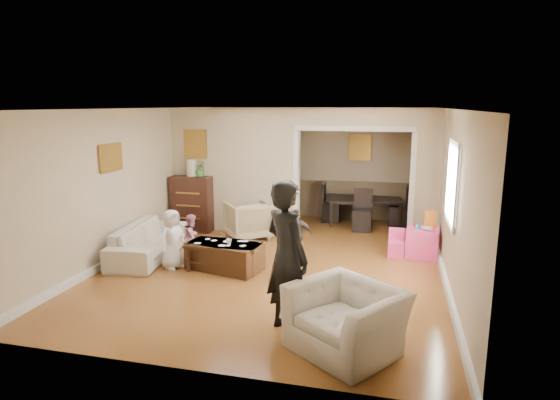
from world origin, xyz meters
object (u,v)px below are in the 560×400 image
(armchair_front, at_px, (346,319))
(coffee_table, at_px, (225,256))
(table_lamp, at_px, (192,168))
(child_toddler, at_px, (297,235))
(dresser, at_px, (193,203))
(coffee_cup, at_px, (229,242))
(cyan_cup, at_px, (418,227))
(play_table, at_px, (422,243))
(armchair_back, at_px, (248,220))
(dining_table, at_px, (364,211))
(child_kneel_a, at_px, (172,239))
(adult_person, at_px, (287,257))
(child_kneel_b, at_px, (192,238))
(sofa, at_px, (149,241))

(armchair_front, bearing_deg, coffee_table, 171.83)
(table_lamp, relative_size, child_toddler, 0.40)
(table_lamp, bearing_deg, dresser, 0.00)
(coffee_cup, xyz_separation_m, cyan_cup, (2.98, 1.45, 0.07))
(play_table, height_order, child_toddler, child_toddler)
(child_toddler, bearing_deg, dresser, -55.25)
(armchair_front, distance_m, dresser, 5.70)
(table_lamp, xyz_separation_m, play_table, (4.70, -0.73, -1.10))
(play_table, bearing_deg, armchair_back, 172.95)
(table_lamp, bearing_deg, coffee_table, -55.05)
(table_lamp, relative_size, coffee_table, 0.30)
(armchair_back, distance_m, armchair_front, 4.66)
(coffee_table, bearing_deg, dining_table, 61.09)
(child_kneel_a, relative_size, child_toddler, 1.10)
(coffee_table, distance_m, adult_person, 2.45)
(coffee_table, xyz_separation_m, adult_person, (1.47, -1.83, 0.69))
(dresser, xyz_separation_m, child_kneel_b, (0.82, -1.87, -0.18))
(cyan_cup, distance_m, child_kneel_a, 4.23)
(cyan_cup, bearing_deg, play_table, 26.57)
(sofa, distance_m, table_lamp, 2.15)
(armchair_front, bearing_deg, dining_table, 127.91)
(armchair_front, relative_size, child_kneel_a, 1.12)
(sofa, xyz_separation_m, cyan_cup, (4.61, 1.10, 0.27))
(play_table, distance_m, cyan_cup, 0.32)
(armchair_front, xyz_separation_m, play_table, (0.98, 3.59, -0.10))
(sofa, relative_size, coffee_table, 1.68)
(cyan_cup, height_order, child_kneel_a, child_kneel_a)
(dining_table, bearing_deg, child_kneel_b, -137.84)
(play_table, bearing_deg, coffee_cup, -154.09)
(sofa, height_order, table_lamp, table_lamp)
(coffee_table, relative_size, child_kneel_a, 1.21)
(play_table, distance_m, adult_person, 3.76)
(cyan_cup, bearing_deg, armchair_back, 171.88)
(adult_person, xyz_separation_m, child_kneel_b, (-2.17, 2.13, -0.51))
(cyan_cup, height_order, adult_person, adult_person)
(cyan_cup, height_order, child_toddler, child_toddler)
(armchair_front, bearing_deg, play_table, 110.74)
(dresser, relative_size, coffee_cup, 12.66)
(child_kneel_a, distance_m, child_kneel_b, 0.48)
(child_kneel_a, bearing_deg, cyan_cup, -44.79)
(coffee_cup, distance_m, child_toddler, 1.24)
(armchair_back, bearing_deg, sofa, 11.78)
(coffee_cup, bearing_deg, dresser, 126.06)
(dresser, bearing_deg, play_table, -8.77)
(coffee_table, distance_m, child_kneel_b, 0.78)
(cyan_cup, relative_size, child_kneel_a, 0.08)
(sofa, xyz_separation_m, adult_person, (3.00, -2.13, 0.62))
(child_toddler, bearing_deg, armchair_back, -68.33)
(child_kneel_a, bearing_deg, armchair_back, 5.45)
(dresser, distance_m, coffee_cup, 2.75)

